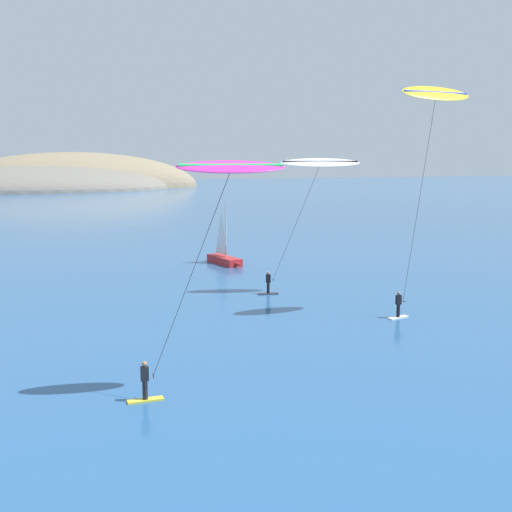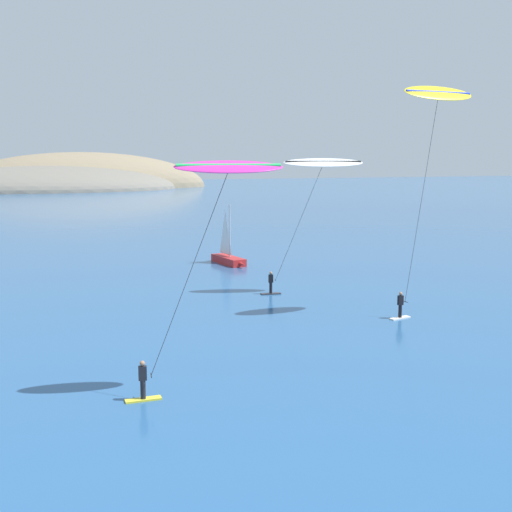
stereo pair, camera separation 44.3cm
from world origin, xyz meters
The scene contains 5 objects.
headland_island centered at (14.22, 219.30, 0.00)m, with size 96.73×53.16×24.66m.
sailboat_near centered at (14.50, 51.84, 0.64)m, with size 2.06×5.97×5.70m.
kitesurfer_magenta centered at (3.11, 19.57, 8.70)m, with size 6.71×1.93×9.96m.
kitesurfer_white centered at (16.31, 36.82, 9.03)m, with size 7.45×2.87×10.08m.
kitesurfer_yellow centered at (19.80, 28.12, 12.90)m, with size 5.61×1.59×14.48m.
Camera 2 is at (-4.96, -5.33, 9.94)m, focal length 45.00 mm.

